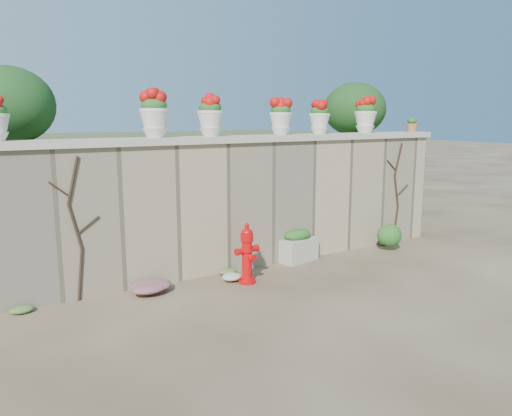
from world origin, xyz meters
TOP-DOWN VIEW (x-y plane):
  - ground at (0.00, 0.00)m, footprint 80.00×80.00m
  - stone_wall at (0.00, 1.80)m, footprint 8.00×0.40m
  - wall_cap at (0.00, 1.80)m, footprint 8.10×0.52m
  - raised_fill at (0.00, 5.00)m, footprint 9.00×6.00m
  - back_shrub_left at (-3.20, 3.00)m, footprint 1.30×1.30m
  - back_shrub_right at (3.40, 3.00)m, footprint 1.30×1.30m
  - vine_left at (-2.67, 1.58)m, footprint 0.60×0.04m
  - vine_right at (3.23, 1.58)m, footprint 0.60×0.04m
  - fire_hydrant at (-0.45, 1.01)m, footprint 0.39×0.27m
  - planter_box at (0.86, 1.55)m, footprint 0.71×0.50m
  - green_shrub at (2.73, 1.24)m, footprint 0.67×0.61m
  - magenta_clump at (-1.91, 1.33)m, footprint 0.90×0.60m
  - white_flowers at (-0.67, 1.18)m, footprint 0.47×0.37m
  - urn_pot_1 at (-1.48, 1.80)m, footprint 0.42×0.42m
  - urn_pot_2 at (-0.61, 1.80)m, footprint 0.39×0.39m
  - urn_pot_3 at (0.67, 1.80)m, footprint 0.37×0.37m
  - urn_pot_4 at (1.48, 1.80)m, footprint 0.36×0.36m
  - urn_pot_5 at (2.55, 1.80)m, footprint 0.40×0.40m
  - terracotta_pot at (3.80, 1.80)m, footprint 0.22×0.22m

SIDE VIEW (x-z plane):
  - ground at x=0.00m, z-range 0.00..0.00m
  - white_flowers at x=-0.67m, z-range 0.00..0.17m
  - magenta_clump at x=-1.91m, z-range 0.00..0.24m
  - planter_box at x=0.86m, z-range -0.02..0.52m
  - green_shrub at x=2.73m, z-range 0.00..0.64m
  - fire_hydrant at x=-0.45m, z-range 0.00..0.89m
  - vine_left at x=-2.67m, z-range 0.04..1.94m
  - vine_right at x=3.23m, z-range 0.04..1.94m
  - stone_wall at x=0.00m, z-range 0.00..2.00m
  - raised_fill at x=0.00m, z-range 0.00..2.00m
  - wall_cap at x=0.00m, z-range 2.00..2.10m
  - terracotta_pot at x=3.80m, z-range 2.09..2.36m
  - urn_pot_4 at x=1.48m, z-range 2.10..2.66m
  - urn_pot_3 at x=0.67m, z-range 2.10..2.68m
  - urn_pot_2 at x=-0.61m, z-range 2.10..2.71m
  - urn_pot_5 at x=2.55m, z-range 2.10..2.72m
  - urn_pot_1 at x=-1.48m, z-range 2.10..2.75m
  - back_shrub_left at x=-3.20m, z-range 2.00..3.10m
  - back_shrub_right at x=3.40m, z-range 2.00..3.10m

